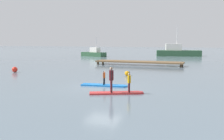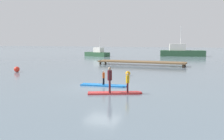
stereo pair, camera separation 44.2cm
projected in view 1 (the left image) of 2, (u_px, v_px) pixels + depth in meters
The scene contains 11 objects.
ground_plane at pixel (103, 87), 18.54m from camera, with size 240.00×240.00×0.00m, color slate.
paddleboard_near at pixel (104, 85), 18.82m from camera, with size 3.47×1.09×0.10m.
paddler_child_solo at pixel (104, 77), 18.73m from camera, with size 0.20×0.37×1.02m.
paddleboard_far at pixel (116, 93), 16.04m from camera, with size 3.32×1.94×0.10m.
paddler_adult at pixel (111, 78), 15.90m from camera, with size 0.37×0.47×1.62m.
paddler_child_front at pixel (129, 81), 16.01m from camera, with size 0.28×0.39×1.33m.
fishing_boat_white_large at pixel (177, 52), 55.61m from camera, with size 9.78×4.74×6.56m.
fishing_boat_green_midground at pixel (94, 53), 54.89m from camera, with size 6.20×3.74×4.18m.
floating_dock at pixel (139, 62), 34.80m from camera, with size 11.96×2.46×0.55m.
mooring_buoy_near at pixel (127, 73), 24.29m from camera, with size 0.46×0.46×0.46m, color orange.
mooring_buoy_mid at pixel (15, 70), 26.93m from camera, with size 0.59×0.59×0.59m, color red.
Camera 1 is at (6.86, -16.96, 3.31)m, focal length 40.84 mm.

